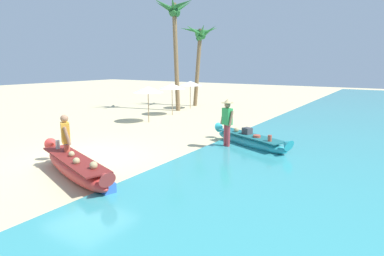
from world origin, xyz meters
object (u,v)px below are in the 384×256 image
object	(u,v)px
boat_cyan_midground	(249,140)
person_vendor_hatted	(227,120)
boat_red_foreground	(75,167)
palm_tree_leaning_seaward	(174,22)
cooler_box	(106,189)
person_tourist_customer	(66,139)
palm_tree_tall_inland	(200,40)

from	to	relation	value
boat_cyan_midground	person_vendor_hatted	size ratio (longest dim) A/B	2.04
boat_red_foreground	boat_cyan_midground	xyz separation A→B (m)	(2.74, 5.70, -0.04)
boat_red_foreground	palm_tree_leaning_seaward	world-z (taller)	palm_tree_leaning_seaward
person_vendor_hatted	palm_tree_leaning_seaward	distance (m)	11.34
boat_cyan_midground	cooler_box	bearing A→B (deg)	-100.09
boat_red_foreground	person_vendor_hatted	size ratio (longest dim) A/B	2.34
palm_tree_leaning_seaward	person_tourist_customer	bearing A→B (deg)	-69.24
person_vendor_hatted	palm_tree_tall_inland	distance (m)	12.84
person_vendor_hatted	cooler_box	size ratio (longest dim) A/B	4.03
person_tourist_customer	palm_tree_tall_inland	distance (m)	15.77
boat_cyan_midground	person_tourist_customer	world-z (taller)	person_tourist_customer
boat_cyan_midground	palm_tree_leaning_seaward	world-z (taller)	palm_tree_leaning_seaward
boat_red_foreground	palm_tree_tall_inland	bearing A→B (deg)	108.67
person_tourist_customer	palm_tree_tall_inland	bearing A→B (deg)	106.31
boat_red_foreground	palm_tree_tall_inland	size ratio (longest dim) A/B	0.74
boat_red_foreground	person_vendor_hatted	world-z (taller)	person_vendor_hatted
boat_red_foreground	palm_tree_leaning_seaward	bearing A→B (deg)	113.36
boat_cyan_midground	palm_tree_leaning_seaward	bearing A→B (deg)	140.67
person_vendor_hatted	cooler_box	bearing A→B (deg)	-94.76
boat_red_foreground	boat_cyan_midground	size ratio (longest dim) A/B	1.15
boat_red_foreground	palm_tree_tall_inland	world-z (taller)	palm_tree_tall_inland
cooler_box	boat_red_foreground	bearing A→B (deg)	-178.11
person_tourist_customer	palm_tree_leaning_seaward	xyz separation A→B (m)	(-4.52, 11.92, 4.78)
boat_red_foreground	boat_cyan_midground	distance (m)	6.32
boat_red_foreground	cooler_box	distance (m)	1.71
palm_tree_tall_inland	boat_cyan_midground	bearing A→B (deg)	-50.09
person_vendor_hatted	person_tourist_customer	distance (m)	5.53
boat_cyan_midground	palm_tree_leaning_seaward	size ratio (longest dim) A/B	0.52
boat_cyan_midground	person_tourist_customer	size ratio (longest dim) A/B	2.27
cooler_box	boat_cyan_midground	bearing A→B (deg)	95.60
palm_tree_leaning_seaward	cooler_box	size ratio (longest dim) A/B	15.75
palm_tree_tall_inland	boat_red_foreground	bearing A→B (deg)	-71.33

